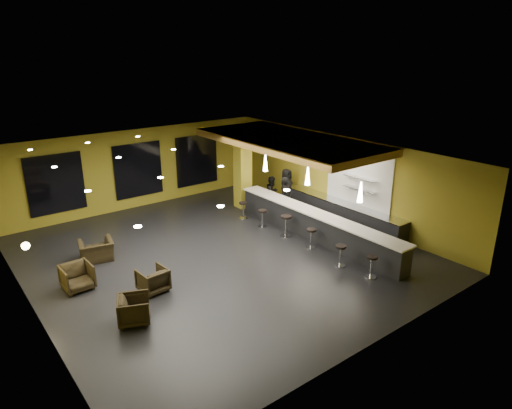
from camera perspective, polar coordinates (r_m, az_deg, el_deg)
floor at (r=16.09m, az=-4.58°, el=-6.46°), size 12.00×13.00×0.10m
ceiling at (r=14.89m, az=-4.94°, el=6.12°), size 12.00×13.00×0.10m
wall_back at (r=20.97m, az=-14.64°, el=4.38°), size 12.00×0.10×3.50m
wall_front at (r=10.96m, az=14.65°, el=-9.58°), size 12.00×0.10×3.50m
wall_left at (r=13.38m, az=-27.09°, el=-5.73°), size 0.10×13.00×3.50m
wall_right at (r=19.19m, az=10.55°, el=3.33°), size 0.10×13.00×3.50m
wood_soffit at (r=18.08m, az=4.08°, el=7.88°), size 3.60×8.00×0.28m
window_left at (r=19.84m, az=-23.75°, el=2.36°), size 2.20×0.06×2.40m
window_center at (r=20.89m, az=-14.50°, el=4.19°), size 2.20×0.06×2.40m
window_right at (r=22.19m, az=-7.40°, el=5.52°), size 2.20×0.06×2.40m
tile_backsplash at (r=18.44m, az=12.71°, el=3.33°), size 0.06×3.20×2.40m
bar_counter at (r=17.28m, az=7.40°, el=-2.70°), size 0.60×8.00×1.00m
bar_top at (r=17.09m, az=7.47°, el=-1.07°), size 0.78×8.10×0.05m
prep_counter at (r=19.00m, az=10.61°, el=-1.04°), size 0.70×6.00×0.86m
prep_top at (r=18.85m, az=10.70°, el=0.26°), size 0.72×6.00×0.03m
wall_shelf_lower at (r=18.32m, az=12.81°, el=1.91°), size 0.30×1.50×0.03m
wall_shelf_upper at (r=18.20m, az=12.92°, el=3.26°), size 0.30×1.50×0.03m
column at (r=20.21m, az=-1.68°, el=4.45°), size 0.60×0.60×3.50m
wall_sconce at (r=13.84m, az=-26.86°, el=-4.65°), size 0.22×0.22×0.22m
pendant_0 at (r=15.41m, az=12.93°, el=1.52°), size 0.20×0.20×0.70m
pendant_1 at (r=17.02m, az=6.48°, el=3.58°), size 0.20×0.20×0.70m
pendant_2 at (r=18.83m, az=1.18°, el=5.23°), size 0.20×0.20×0.70m
staff_a at (r=19.21m, az=3.78°, el=0.92°), size 0.73×0.58×1.76m
staff_b at (r=20.17m, az=2.02°, el=1.46°), size 0.86×0.76×1.50m
staff_c at (r=20.52m, az=3.80°, el=2.10°), size 0.98×0.79×1.75m
armchair_a at (r=12.68m, az=-15.01°, el=-12.56°), size 1.07×1.06×0.75m
armchair_b at (r=14.00m, az=-12.77°, el=-9.17°), size 0.85×0.87×0.73m
armchair_c at (r=14.74m, az=-21.44°, el=-8.45°), size 0.87×0.89×0.79m
armchair_d at (r=16.43m, az=-19.33°, el=-5.45°), size 1.26×1.16×0.71m
bar_stool_0 at (r=14.81m, az=14.24°, el=-7.18°), size 0.37×0.37×0.74m
bar_stool_1 at (r=15.33m, az=10.53°, el=-5.96°), size 0.37×0.37×0.73m
bar_stool_2 at (r=16.47m, az=6.91°, el=-3.92°), size 0.37×0.37×0.74m
bar_stool_3 at (r=17.32m, az=3.76°, el=-2.36°), size 0.43×0.43×0.85m
bar_stool_4 at (r=18.24m, az=0.80°, el=-1.47°), size 0.36×0.36×0.72m
bar_stool_5 at (r=19.13m, az=-1.59°, el=-0.45°), size 0.37×0.37×0.73m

